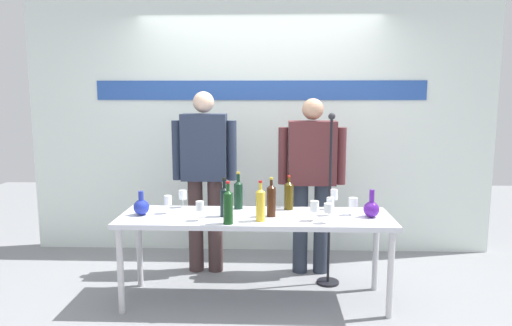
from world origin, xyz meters
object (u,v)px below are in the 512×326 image
Objects in this scene: wine_bottle_3 at (271,200)px; wine_glass_right_3 at (328,208)px; wine_glass_left_1 at (183,195)px; display_table at (255,223)px; decanter_blue_right at (371,208)px; wine_glass_left_0 at (168,201)px; wine_glass_right_0 at (330,202)px; wine_glass_left_2 at (200,206)px; presenter_right at (312,174)px; wine_glass_right_1 at (315,207)px; presenter_left at (205,170)px; wine_glass_right_2 at (353,202)px; decanter_blue_left at (141,207)px; wine_glass_right_4 at (334,195)px; microphone_stand at (329,228)px; wine_bottle_5 at (238,193)px; wine_bottle_0 at (224,200)px; wine_bottle_4 at (228,206)px; wine_bottle_1 at (289,195)px.

wine_bottle_3 reaches higher than wine_glass_right_3.
display_table is at bearing -21.71° from wine_glass_left_1.
decanter_blue_right is at bearing 26.83° from wine_glass_right_3.
wine_bottle_3 is (-0.79, -0.00, 0.07)m from decanter_blue_right.
wine_glass_left_0 is 1.02× the size of wine_glass_right_0.
wine_glass_left_1 is 0.98× the size of wine_glass_left_2.
presenter_right is 0.79m from wine_glass_right_1.
presenter_left is 1.43m from wine_glass_right_2.
display_table is 0.93m from decanter_blue_right.
wine_glass_right_4 is (1.58, 0.25, 0.05)m from decanter_blue_left.
decanter_blue_left reaches higher than display_table.
display_table is 0.88m from presenter_left.
wine_bottle_3 reaches higher than wine_glass_left_1.
wine_glass_left_1 is 1.26m from wine_glass_right_0.
presenter_right is at bearing 110.94° from wine_glass_right_4.
wine_glass_right_2 is at bearing 9.87° from wine_glass_left_2.
decanter_blue_left is 1.84m from decanter_blue_right.
wine_glass_right_2 is (1.71, 0.06, 0.03)m from decanter_blue_left.
wine_glass_right_0 is 0.47m from microphone_stand.
wine_glass_left_2 is at bearing -124.96° from wine_bottle_5.
wine_glass_right_0 is at bearing 10.59° from wine_glass_left_2.
wine_bottle_0 is at bearing -69.45° from presenter_left.
wine_glass_right_2 is at bearing 4.42° from wine_bottle_0.
wine_bottle_5 is (-0.65, -0.43, -0.09)m from presenter_right.
wine_glass_right_1 is at bearing -8.42° from wine_glass_left_0.
display_table is 1.32× the size of presenter_right.
decanter_blue_left is 1.15× the size of wine_glass_right_4.
wine_bottle_4 reaches higher than wine_glass_left_0.
wine_bottle_3 is (1.05, -0.00, 0.07)m from decanter_blue_left.
wine_bottle_0 is (-1.17, -0.02, 0.06)m from decanter_blue_right.
presenter_right is at bearing 42.47° from wine_bottle_0.
wine_glass_right_0 is at bearing 5.66° from wine_bottle_3.
wine_bottle_5 is 0.47m from wine_glass_left_2.
wine_glass_left_1 is 0.47m from wine_glass_left_2.
wine_glass_left_1 is at bearing -174.38° from microphone_stand.
wine_bottle_3 is at bearing 14.74° from wine_glass_left_2.
wine_bottle_3 is at bearing -40.48° from wine_bottle_5.
presenter_right is (-0.42, 0.67, 0.16)m from decanter_blue_right.
decanter_blue_right is 1.43× the size of wine_glass_right_1.
microphone_stand is at bearing 13.96° from wine_glass_left_0.
wine_bottle_4 is at bearing -17.70° from decanter_blue_left.
wine_bottle_1 is 0.39m from wine_glass_right_1.
wine_bottle_3 is (-0.15, -0.23, 0.01)m from wine_bottle_1.
wine_bottle_1 is 1.92× the size of wine_glass_left_2.
presenter_right is 1.08× the size of microphone_stand.
decanter_blue_right is 1.10m from wine_bottle_5.
presenter_right is 0.45m from wine_glass_right_4.
wine_glass_left_2 is (-0.42, -0.16, 0.17)m from display_table.
wine_bottle_5 reaches higher than decanter_blue_right.
presenter_right is at bearing 99.14° from wine_glass_right_0.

